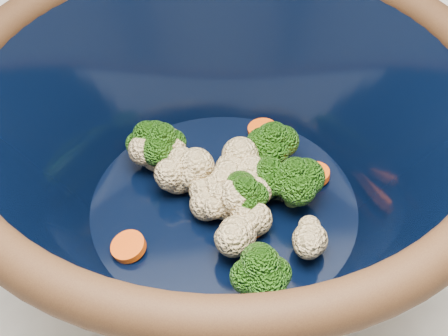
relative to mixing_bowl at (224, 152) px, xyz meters
The scene contains 2 objects.
mixing_bowl is the anchor object (origin of this frame).
vegetable_pile 0.04m from the mixing_bowl, 26.14° to the left, with size 0.18×0.20×0.05m.
Camera 1 is at (0.03, -0.41, 1.32)m, focal length 50.00 mm.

